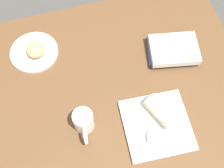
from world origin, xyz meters
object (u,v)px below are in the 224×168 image
Objects in this scene: square_plate at (157,125)px; sauce_cup at (154,137)px; scone_pastry at (36,50)px; book_stack at (173,50)px; coffee_mug at (84,122)px; breakfast_wrap at (161,111)px; round_plate at (34,52)px.

sauce_cup is (-3.06, -4.78, 2.16)cm from square_plate.
scone_pastry is 59.17cm from book_stack.
book_stack is at bearing 26.19° from coffee_mug.
book_stack is at bearing 58.73° from square_plate.
breakfast_wrap is at bearing -121.06° from book_stack.
round_plate is 3.87cm from scone_pastry.
square_plate is at bearing -144.82° from breakfast_wrap.
scone_pastry is 0.63× the size of breakfast_wrap.
breakfast_wrap reaches higher than scone_pastry.
book_stack reaches higher than sauce_cup.
sauce_cup is (36.13, -49.77, -1.14)cm from scone_pastry.
book_stack is 49.98cm from coffee_mug.
round_plate is at bearing 109.03° from coffee_mug.
scone_pastry is at bearing 131.05° from square_plate.
sauce_cup is (37.28, -51.22, 2.26)cm from round_plate.
book_stack is (15.46, 25.66, -2.12)cm from breakfast_wrap.
book_stack is at bearing -15.20° from scone_pastry.
round_plate is 41.49cm from coffee_mug.
scone_pastry is at bearing -51.27° from round_plate.
coffee_mug is at bearing -153.81° from book_stack.
sauce_cup is at bearing -122.61° from square_plate.
breakfast_wrap is (41.63, -41.17, 0.73)cm from scone_pastry.
scone_pastry reaches higher than square_plate.
scone_pastry is at bearing 125.97° from sauce_cup.
sauce_cup is at bearing -54.03° from scone_pastry.
scone_pastry reaches higher than round_plate.
book_stack is (57.09, -15.51, -1.38)cm from scone_pastry.
round_plate is 63.39cm from sauce_cup.
breakfast_wrap is at bearing 57.39° from square_plate.
book_stack reaches higher than round_plate.
book_stack is at bearing 36.73° from breakfast_wrap.
breakfast_wrap reaches higher than sauce_cup.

